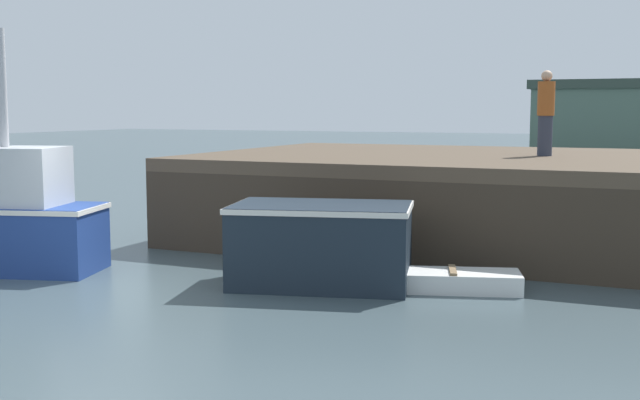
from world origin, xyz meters
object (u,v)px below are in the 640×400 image
(fishing_boat_near_right, at_px, (321,242))
(rowboat, at_px, (452,281))
(fishing_boat_near_left, at_px, (8,221))
(dockworker, at_px, (546,113))

(fishing_boat_near_right, bearing_deg, rowboat, 13.39)
(rowboat, bearing_deg, fishing_boat_near_left, -167.70)
(fishing_boat_near_right, xyz_separation_m, dockworker, (2.51, 5.49, 1.95))
(fishing_boat_near_left, relative_size, fishing_boat_near_right, 1.32)
(fishing_boat_near_left, distance_m, rowboat, 7.34)
(dockworker, bearing_deg, fishing_boat_near_right, -114.56)
(fishing_boat_near_left, distance_m, fishing_boat_near_right, 5.33)
(fishing_boat_near_right, height_order, dockworker, dockworker)
(fishing_boat_near_left, bearing_deg, dockworker, 40.47)
(fishing_boat_near_right, xyz_separation_m, rowboat, (1.93, 0.46, -0.52))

